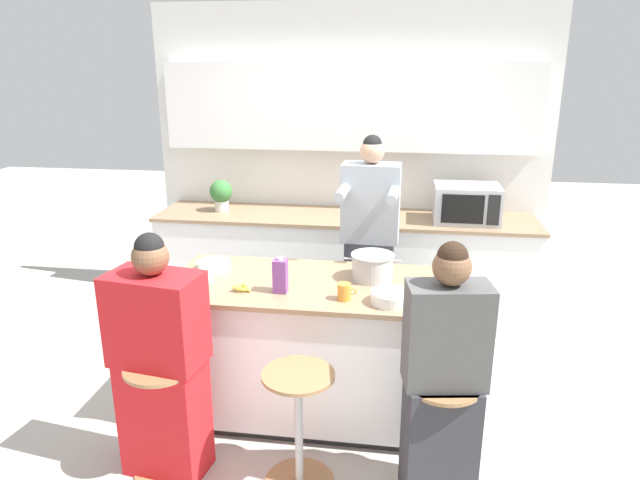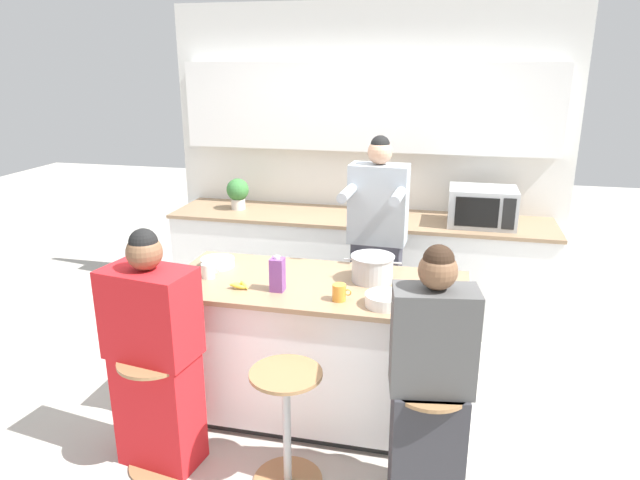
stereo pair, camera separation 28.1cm
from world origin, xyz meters
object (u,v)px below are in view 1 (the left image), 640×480
at_px(person_wrapped_blanket, 160,365).
at_px(person_seated_near, 443,389).
at_px(fruit_bowl, 391,298).
at_px(kitchen_island, 318,348).
at_px(bar_stool_leftmost, 164,415).
at_px(person_cooking, 369,254).
at_px(banana_bunch, 241,288).
at_px(microwave, 466,203).
at_px(juice_carton, 280,276).
at_px(bar_stool_rightmost, 440,434).
at_px(cooking_pot, 372,267).
at_px(bar_stool_center, 299,424).
at_px(coffee_cup_near, 207,274).
at_px(coffee_cup_far, 344,292).
at_px(potted_plant, 221,194).

bearing_deg(person_wrapped_blanket, person_seated_near, 8.68).
bearing_deg(fruit_bowl, kitchen_island, 151.17).
xyz_separation_m(bar_stool_leftmost, person_cooking, (1.00, 1.47, 0.47)).
height_order(bar_stool_leftmost, banana_bunch, banana_bunch).
height_order(person_wrapped_blanket, microwave, person_wrapped_blanket).
relative_size(kitchen_island, fruit_bowl, 8.12).
xyz_separation_m(fruit_bowl, banana_bunch, (-0.88, 0.05, -0.01)).
bearing_deg(juice_carton, kitchen_island, 41.50).
relative_size(bar_stool_rightmost, cooking_pot, 1.90).
bearing_deg(person_wrapped_blanket, bar_stool_center, 7.59).
height_order(bar_stool_rightmost, cooking_pot, cooking_pot).
distance_m(person_seated_near, coffee_cup_near, 1.57).
height_order(person_cooking, fruit_bowl, person_cooking).
bearing_deg(bar_stool_rightmost, microwave, 82.41).
distance_m(bar_stool_rightmost, coffee_cup_near, 1.65).
relative_size(kitchen_island, person_wrapped_blanket, 1.32).
relative_size(person_wrapped_blanket, fruit_bowl, 6.18).
relative_size(bar_stool_rightmost, juice_carton, 3.13).
xyz_separation_m(fruit_bowl, juice_carton, (-0.65, 0.07, 0.07)).
distance_m(bar_stool_leftmost, bar_stool_center, 0.73).
bearing_deg(cooking_pot, bar_stool_center, -111.96).
bearing_deg(bar_stool_center, microwave, 65.12).
xyz_separation_m(banana_bunch, juice_carton, (0.23, 0.02, 0.08)).
bearing_deg(bar_stool_rightmost, person_wrapped_blanket, -179.78).
height_order(bar_stool_leftmost, coffee_cup_far, coffee_cup_far).
bearing_deg(kitchen_island, coffee_cup_far, -51.62).
bearing_deg(bar_stool_leftmost, person_wrapped_blanket, 111.43).
height_order(person_cooking, microwave, person_cooking).
relative_size(bar_stool_center, person_cooking, 0.39).
xyz_separation_m(bar_stool_rightmost, microwave, (0.29, 2.19, 0.70)).
bearing_deg(microwave, banana_bunch, -130.41).
bearing_deg(banana_bunch, juice_carton, 4.85).
bearing_deg(bar_stool_leftmost, potted_plant, 99.27).
height_order(bar_stool_leftmost, fruit_bowl, fruit_bowl).
bearing_deg(coffee_cup_far, person_seated_near, -39.28).
relative_size(bar_stool_center, coffee_cup_near, 5.75).
bearing_deg(person_cooking, potted_plant, 151.96).
distance_m(fruit_bowl, coffee_cup_far, 0.26).
distance_m(person_wrapped_blanket, potted_plant, 2.30).
bearing_deg(person_seated_near, cooking_pot, 108.02).
height_order(bar_stool_rightmost, person_seated_near, person_seated_near).
xyz_separation_m(bar_stool_leftmost, coffee_cup_far, (0.92, 0.49, 0.57)).
xyz_separation_m(microwave, potted_plant, (-2.13, 0.04, 0.01)).
relative_size(kitchen_island, bar_stool_center, 2.70).
xyz_separation_m(kitchen_island, bar_stool_center, (0.00, -0.70, -0.08)).
xyz_separation_m(kitchen_island, coffee_cup_near, (-0.69, -0.07, 0.49)).
relative_size(bar_stool_rightmost, fruit_bowl, 3.00).
distance_m(bar_stool_rightmost, person_cooking, 1.57).
relative_size(bar_stool_center, potted_plant, 2.41).
bearing_deg(fruit_bowl, cooking_pot, 108.93).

